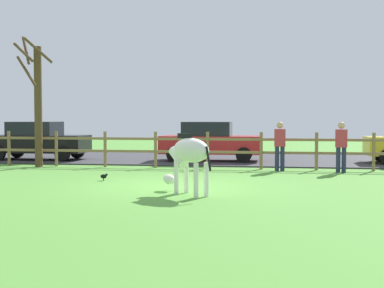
# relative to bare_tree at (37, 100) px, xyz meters

# --- Properties ---
(ground_plane) EXTENTS (60.00, 60.00, 0.00)m
(ground_plane) POSITION_rel_bare_tree_xyz_m (5.97, -4.64, -2.40)
(ground_plane) COLOR #549338
(parking_asphalt) EXTENTS (28.00, 7.40, 0.05)m
(parking_asphalt) POSITION_rel_bare_tree_xyz_m (5.97, 4.66, -2.37)
(parking_asphalt) COLOR #38383D
(parking_asphalt) RESTS_ON ground_plane
(paddock_fence) EXTENTS (20.60, 0.11, 1.28)m
(paddock_fence) POSITION_rel_bare_tree_xyz_m (5.22, 0.36, -1.67)
(paddock_fence) COLOR olive
(paddock_fence) RESTS_ON ground_plane
(bare_tree) EXTENTS (1.52, 0.98, 4.70)m
(bare_tree) POSITION_rel_bare_tree_xyz_m (0.00, 0.00, 0.00)
(bare_tree) COLOR #513A23
(bare_tree) RESTS_ON ground_plane
(zebra) EXTENTS (1.49, 1.52, 1.41)m
(zebra) POSITION_rel_bare_tree_xyz_m (6.60, -6.18, -1.47)
(zebra) COLOR white
(zebra) RESTS_ON ground_plane
(crow_on_grass) EXTENTS (0.21, 0.10, 0.20)m
(crow_on_grass) POSITION_rel_bare_tree_xyz_m (3.76, -3.79, -2.27)
(crow_on_grass) COLOR black
(crow_on_grass) RESTS_ON ground_plane
(parked_car_red) EXTENTS (4.03, 1.94, 1.56)m
(parked_car_red) POSITION_rel_bare_tree_xyz_m (5.87, 3.14, -1.55)
(parked_car_red) COLOR red
(parked_car_red) RESTS_ON parking_asphalt
(parked_car_black) EXTENTS (4.04, 1.96, 1.56)m
(parked_car_black) POSITION_rel_bare_tree_xyz_m (-1.24, 2.66, -1.55)
(parked_car_black) COLOR black
(parked_car_black) RESTS_ON parking_asphalt
(visitor_left_of_tree) EXTENTS (0.37, 0.23, 1.64)m
(visitor_left_of_tree) POSITION_rel_bare_tree_xyz_m (8.64, -0.15, -1.49)
(visitor_left_of_tree) COLOR #232847
(visitor_left_of_tree) RESTS_ON ground_plane
(visitor_right_of_tree) EXTENTS (0.36, 0.22, 1.64)m
(visitor_right_of_tree) POSITION_rel_bare_tree_xyz_m (10.60, -0.42, -1.49)
(visitor_right_of_tree) COLOR #232847
(visitor_right_of_tree) RESTS_ON ground_plane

